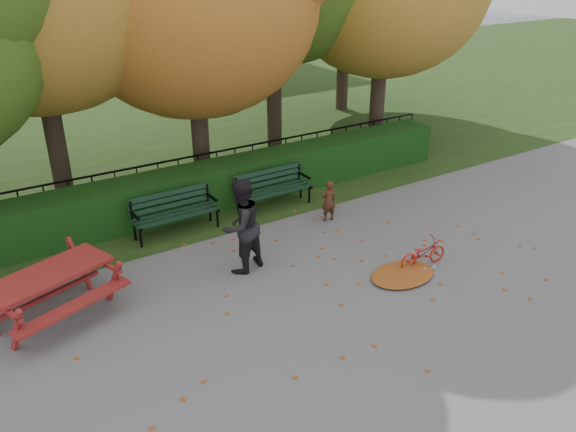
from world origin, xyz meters
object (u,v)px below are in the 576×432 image
child (329,201)px  adult (241,226)px  bench_left (174,209)px  bench_right (272,186)px  picnic_table (49,283)px  bicycle (423,253)px

child → adult: bearing=28.5°
bench_left → bench_right: size_ratio=1.00×
picnic_table → bicycle: (6.21, -2.04, -0.38)m
bench_left → bench_right: same height
adult → child: bearing=-179.3°
bench_right → child: 1.45m
child → bicycle: 2.59m
picnic_table → child: (5.90, 0.53, -0.18)m
child → adult: size_ratio=0.52×
picnic_table → bicycle: bearing=-37.8°
bench_left → bicycle: (3.37, -3.86, -0.25)m
bench_left → bicycle: bench_left is taller
picnic_table → adult: adult is taller
picnic_table → child: size_ratio=2.53×
bench_right → bicycle: bearing=-76.0°
bench_right → child: bearing=-63.0°
picnic_table → adult: size_ratio=1.31×
bench_left → picnic_table: bearing=-147.4°
child → bicycle: size_ratio=0.91×
picnic_table → bench_right: bearing=-0.4°
bench_left → picnic_table: picnic_table is taller
bench_right → bicycle: (0.97, -3.86, -0.25)m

